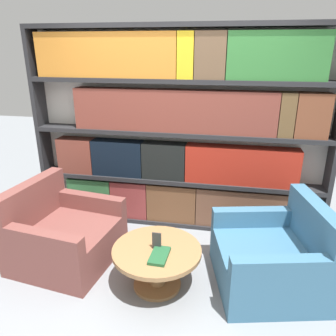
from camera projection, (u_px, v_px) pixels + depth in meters
ground_plane at (154, 289)px, 3.01m from camera, size 14.00×14.00×0.00m
bookshelf at (179, 133)px, 3.79m from camera, size 3.45×0.30×2.33m
armchair_left at (63, 236)px, 3.37m from camera, size 1.03×1.05×0.82m
armchair_right at (273, 259)px, 3.00m from camera, size 1.10×1.12×0.82m
coffee_table at (157, 259)px, 2.96m from camera, size 0.80×0.80×0.40m
table_sign at (157, 242)px, 2.90m from camera, size 0.08×0.06×0.16m
stray_book at (159, 256)px, 2.80m from camera, size 0.16×0.27×0.03m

